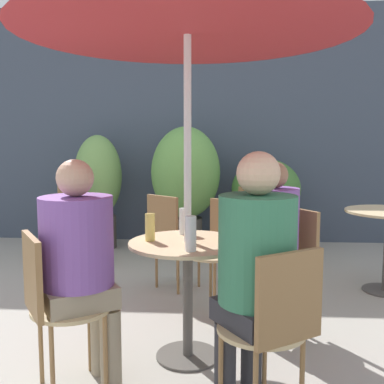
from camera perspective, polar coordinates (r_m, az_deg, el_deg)
ground_plane at (r=2.82m, az=-5.46°, el=-21.11°), size 20.00×20.00×0.00m
storefront_wall at (r=5.85m, az=-0.34°, el=8.41°), size 10.00×0.06×3.00m
cafe_table_near at (r=2.71m, az=-0.55°, el=-9.97°), size 0.70×0.70×0.71m
bistro_chair_0 at (r=2.45m, az=-17.24°, el=-12.70°), size 0.47×0.46×0.84m
bistro_chair_1 at (r=2.10m, az=10.42°, el=-15.74°), size 0.46×0.47×0.84m
bistro_chair_2 at (r=3.16m, az=12.11°, el=-8.17°), size 0.47×0.46×0.84m
bistro_chair_3 at (r=3.93m, az=-2.76°, el=-5.15°), size 0.47×0.47×0.84m
bistro_chair_4 at (r=4.56m, az=8.16°, el=-3.58°), size 0.47×0.45×0.84m
bistro_chair_5 at (r=3.53m, az=3.61°, el=-6.50°), size 0.47×0.47×0.84m
bistro_chair_6 at (r=4.97m, az=-14.23°, el=-2.88°), size 0.47×0.47×0.84m
seated_person_0 at (r=2.42m, az=-14.00°, el=-7.87°), size 0.47×0.46×1.21m
seated_person_1 at (r=2.14m, az=8.01°, el=-8.94°), size 0.44×0.45×1.26m
seated_person_2 at (r=3.03m, az=10.15°, el=-5.21°), size 0.41×0.40×1.17m
beer_glass_0 at (r=2.87m, az=-0.92°, el=-3.72°), size 0.07×0.07×0.17m
beer_glass_1 at (r=2.68m, az=-5.35°, el=-4.48°), size 0.06×0.06×0.16m
beer_glass_2 at (r=2.42m, az=-0.17°, el=-5.29°), size 0.06×0.06×0.19m
beer_glass_3 at (r=2.69m, az=4.19°, el=-4.51°), size 0.07×0.07×0.16m
potted_plant_0 at (r=5.56m, az=-11.80°, el=0.79°), size 0.57×0.57×1.38m
potted_plant_1 at (r=5.25m, az=-0.82°, el=1.84°), size 0.81×0.81×1.47m
potted_plant_2 at (r=5.30m, az=9.35°, el=-0.69°), size 0.80×0.80×1.10m
umbrella at (r=2.70m, az=-0.59°, el=22.18°), size 1.95×1.95×2.18m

